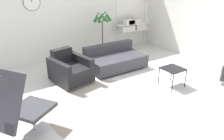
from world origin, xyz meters
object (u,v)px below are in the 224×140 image
at_px(couch_low, 115,60).
at_px(side_table, 173,70).
at_px(shelf_unit, 133,25).
at_px(potted_plant, 103,35).
at_px(armchair_red, 70,71).
at_px(lounge_chair, 11,100).

bearing_deg(couch_low, side_table, 106.57).
bearing_deg(shelf_unit, side_table, -110.49).
bearing_deg(potted_plant, couch_low, -103.65).
height_order(armchair_red, potted_plant, potted_plant).
xyz_separation_m(side_table, potted_plant, (-0.22, 2.67, 0.27)).
height_order(armchair_red, side_table, armchair_red).
bearing_deg(armchair_red, shelf_unit, -166.06).
relative_size(side_table, potted_plant, 0.31).
distance_m(armchair_red, shelf_unit, 3.24).
relative_size(couch_low, shelf_unit, 0.93).
relative_size(lounge_chair, side_table, 2.78).
relative_size(lounge_chair, potted_plant, 0.87).
relative_size(potted_plant, shelf_unit, 0.90).
xyz_separation_m(armchair_red, couch_low, (1.35, 0.14, -0.06)).
relative_size(armchair_red, couch_low, 0.65).
xyz_separation_m(armchair_red, side_table, (1.84, -1.45, 0.11)).
bearing_deg(shelf_unit, potted_plant, -173.42).
relative_size(couch_low, side_table, 3.35).
bearing_deg(shelf_unit, couch_low, -141.49).
distance_m(armchair_red, side_table, 2.34).
height_order(lounge_chair, potted_plant, potted_plant).
xyz_separation_m(armchair_red, shelf_unit, (2.89, 1.37, 0.51)).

